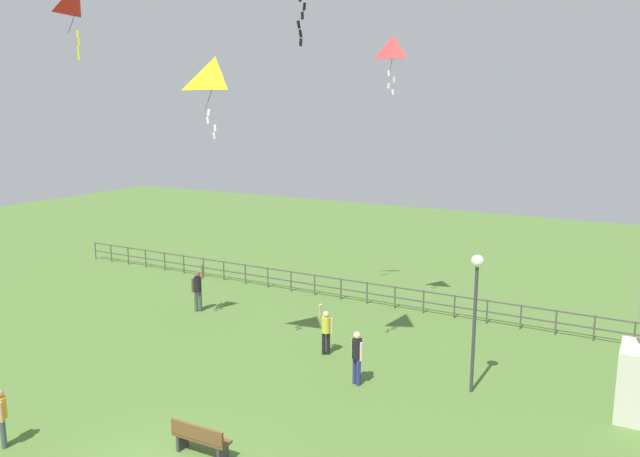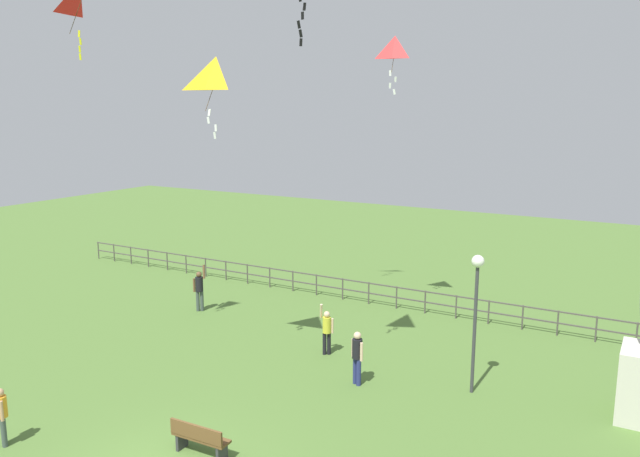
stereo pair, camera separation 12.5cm
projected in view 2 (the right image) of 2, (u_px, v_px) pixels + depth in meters
The scene contains 10 objects.
lamppost at pixel (476, 293), 17.57m from camera, with size 0.36×0.36×4.12m.
park_bench at pixel (199, 438), 14.72m from camera, with size 1.51×0.45×0.85m.
person_0 at pixel (357, 354), 18.47m from camera, with size 0.46×0.31×1.66m.
person_1 at pixel (327, 329), 20.78m from camera, with size 0.48×0.33×1.78m.
person_2 at pixel (2, 413), 15.11m from camera, with size 0.40×0.28×1.49m.
person_3 at pixel (199, 288), 25.27m from camera, with size 0.50×0.37×1.95m.
kite_2 at pixel (395, 51), 22.38m from camera, with size 0.96×0.79×2.03m.
kite_3 at pixel (216, 79), 18.07m from camera, with size 1.17×1.05×2.27m.
kite_4 at pixel (81, 2), 18.25m from camera, with size 0.87×0.97×2.20m.
waterfront_railing at pixel (395, 294), 25.66m from camera, with size 36.00×0.06×0.95m.
Camera 2 is at (9.18, -9.00, 8.14)m, focal length 34.82 mm.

